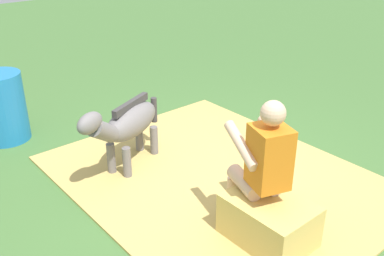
% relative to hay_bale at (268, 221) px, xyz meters
% --- Properties ---
extents(ground_plane, '(24.00, 24.00, 0.00)m').
position_rel_hay_bale_xyz_m(ground_plane, '(1.02, -0.21, -0.20)').
color(ground_plane, '#426B33').
extents(hay_patch, '(3.44, 2.71, 0.02)m').
position_rel_hay_bale_xyz_m(hay_patch, '(1.00, -0.35, -0.19)').
color(hay_patch, tan).
rests_on(hay_patch, ground).
extents(hay_bale, '(0.73, 0.53, 0.40)m').
position_rel_hay_bale_xyz_m(hay_bale, '(0.00, 0.00, 0.00)').
color(hay_bale, tan).
rests_on(hay_bale, ground).
extents(person_seated, '(0.72, 0.55, 1.28)m').
position_rel_hay_bale_xyz_m(person_seated, '(0.15, -0.04, 0.49)').
color(person_seated, '#D8AD8C').
rests_on(person_seated, ground).
extents(pony_standing, '(0.73, 1.27, 0.89)m').
position_rel_hay_bale_xyz_m(pony_standing, '(1.80, 0.23, 0.33)').
color(pony_standing, slate).
rests_on(pony_standing, ground).
extents(water_barrel, '(0.56, 0.56, 0.85)m').
position_rel_hay_bale_xyz_m(water_barrel, '(3.39, 1.01, 0.22)').
color(water_barrel, '#1E72B2').
rests_on(water_barrel, ground).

